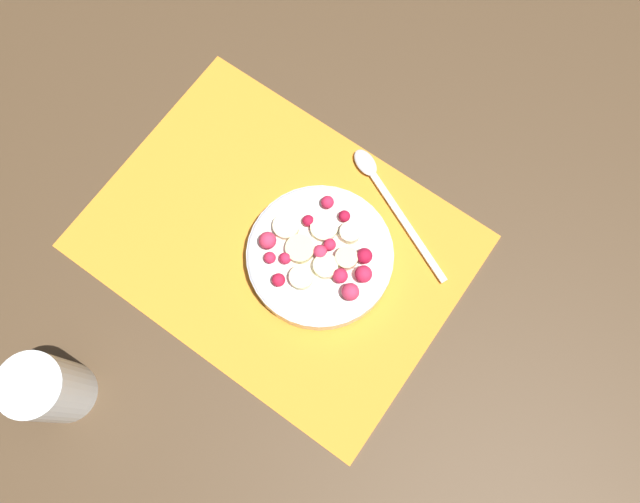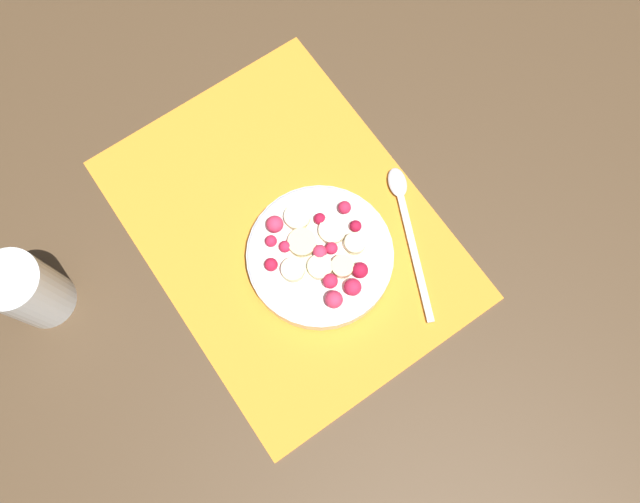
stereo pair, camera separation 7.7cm
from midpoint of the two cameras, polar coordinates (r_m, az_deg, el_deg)
ground_plane at (r=0.82m, az=-0.42°, el=1.63°), size 3.00×3.00×0.00m
placemat at (r=0.82m, az=-0.42°, el=1.70°), size 0.47×0.35×0.01m
fruit_bowl at (r=0.78m, az=2.77°, el=-0.82°), size 0.19×0.19×0.05m
spoon at (r=0.83m, az=10.39°, el=2.97°), size 0.20×0.10×0.01m
drinking_glass at (r=0.80m, az=-22.69°, el=-3.75°), size 0.07×0.07×0.11m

